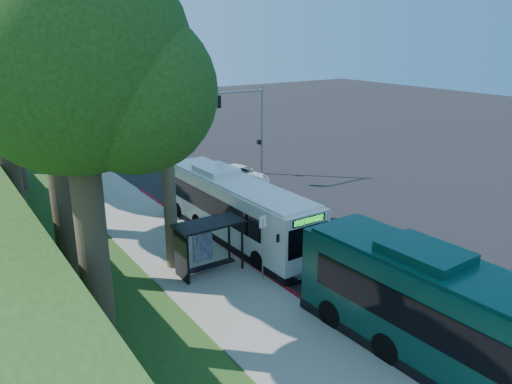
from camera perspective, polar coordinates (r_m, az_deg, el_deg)
ground at (r=29.64m, az=3.88°, el=-3.62°), size 140.00×140.00×0.00m
sidewalk at (r=26.12m, az=-9.01°, el=-6.72°), size 4.50×70.00×0.12m
red_curb at (r=23.96m, az=0.18°, el=-8.83°), size 0.25×30.00×0.13m
grass_verge at (r=29.12m, az=-23.55°, el=-5.49°), size 8.00×70.00×0.06m
bus_shelter at (r=23.08m, az=-6.08°, el=-5.25°), size 3.20×1.51×2.55m
stop_sign_pole at (r=22.15m, az=0.77°, el=-5.38°), size 0.35×0.06×3.17m
traffic_signal_pole at (r=38.47m, az=-0.63°, el=8.26°), size 4.10×0.30×7.00m
tree_0 at (r=22.22m, az=-23.03°, el=17.49°), size 8.40×8.00×15.70m
tree_2 at (r=38.08m, az=-27.19°, el=15.44°), size 8.82×8.40×15.12m
tree_6 at (r=16.29m, az=-19.79°, el=12.93°), size 7.56×7.20×13.74m
white_bus at (r=27.01m, az=-2.48°, el=-1.78°), size 2.74×12.13×3.61m
teal_bus at (r=17.50m, az=23.81°, el=-14.26°), size 3.42×13.55×4.01m
pickup at (r=36.89m, az=-1.87°, el=1.89°), size 3.16×5.35×1.40m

